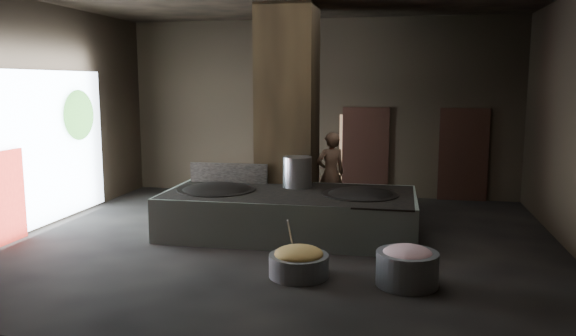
% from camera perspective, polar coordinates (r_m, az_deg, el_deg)
% --- Properties ---
extents(floor, '(10.00, 9.00, 0.10)m').
position_cam_1_polar(floor, '(10.50, -0.52, -7.68)').
color(floor, black).
rests_on(floor, ground).
extents(back_wall, '(10.00, 0.10, 4.50)m').
position_cam_1_polar(back_wall, '(14.57, 3.24, 6.09)').
color(back_wall, black).
rests_on(back_wall, ground).
extents(front_wall, '(10.00, 0.10, 4.50)m').
position_cam_1_polar(front_wall, '(5.74, -10.12, 1.96)').
color(front_wall, black).
rests_on(front_wall, ground).
extents(left_wall, '(0.10, 9.00, 4.50)m').
position_cam_1_polar(left_wall, '(12.20, -24.51, 4.82)').
color(left_wall, black).
rests_on(left_wall, ground).
extents(pillar, '(1.20, 1.20, 4.50)m').
position_cam_1_polar(pillar, '(12.01, -0.03, 5.55)').
color(pillar, black).
rests_on(pillar, ground).
extents(hearth_platform, '(4.80, 2.36, 0.83)m').
position_cam_1_polar(hearth_platform, '(10.84, 0.15, -4.61)').
color(hearth_platform, '#9EB09E').
rests_on(hearth_platform, ground).
extents(platform_cap, '(4.66, 2.24, 0.03)m').
position_cam_1_polar(platform_cap, '(10.75, 0.15, -2.53)').
color(platform_cap, black).
rests_on(platform_cap, hearth_platform).
extents(wok_left, '(1.50, 1.50, 0.41)m').
position_cam_1_polar(wok_left, '(11.09, -7.27, -2.60)').
color(wok_left, black).
rests_on(wok_left, hearth_platform).
extents(wok_left_rim, '(1.53, 1.53, 0.05)m').
position_cam_1_polar(wok_left_rim, '(11.08, -7.28, -2.24)').
color(wok_left_rim, black).
rests_on(wok_left_rim, hearth_platform).
extents(wok_right, '(1.40, 1.40, 0.39)m').
position_cam_1_polar(wok_right, '(10.64, 7.36, -3.09)').
color(wok_right, black).
rests_on(wok_right, hearth_platform).
extents(wok_right_rim, '(1.43, 1.43, 0.05)m').
position_cam_1_polar(wok_right_rim, '(10.62, 7.37, -2.72)').
color(wok_right_rim, black).
rests_on(wok_right_rim, hearth_platform).
extents(stock_pot, '(0.58, 0.58, 0.62)m').
position_cam_1_polar(stock_pot, '(11.22, 0.96, -0.43)').
color(stock_pot, '#9FA2A7').
rests_on(stock_pot, hearth_platform).
extents(splash_guard, '(1.66, 0.09, 0.41)m').
position_cam_1_polar(splash_guard, '(11.79, -6.05, -0.52)').
color(splash_guard, black).
rests_on(splash_guard, hearth_platform).
extents(cook, '(0.79, 0.70, 1.83)m').
position_cam_1_polar(cook, '(12.44, 4.36, -0.56)').
color(cook, '#865D44').
rests_on(cook, ground).
extents(veg_basin, '(1.14, 1.14, 0.33)m').
position_cam_1_polar(veg_basin, '(8.62, 1.10, -9.87)').
color(veg_basin, slate).
rests_on(veg_basin, ground).
extents(veg_fill, '(0.75, 0.75, 0.23)m').
position_cam_1_polar(veg_fill, '(8.56, 1.10, -8.71)').
color(veg_fill, '#99A550').
rests_on(veg_fill, veg_basin).
extents(ladle, '(0.07, 0.36, 0.65)m').
position_cam_1_polar(ladle, '(8.67, 0.31, -7.10)').
color(ladle, '#9FA2A7').
rests_on(ladle, veg_basin).
extents(meat_basin, '(1.09, 1.09, 0.49)m').
position_cam_1_polar(meat_basin, '(8.41, 12.00, -9.97)').
color(meat_basin, slate).
rests_on(meat_basin, ground).
extents(meat_fill, '(0.74, 0.74, 0.28)m').
position_cam_1_polar(meat_fill, '(8.35, 12.05, -8.64)').
color(meat_fill, pink).
rests_on(meat_fill, meat_basin).
extents(doorway_near, '(1.18, 0.08, 2.38)m').
position_cam_1_polar(doorway_near, '(14.44, 7.86, 1.42)').
color(doorway_near, black).
rests_on(doorway_near, ground).
extents(doorway_near_glow, '(0.88, 0.04, 2.09)m').
position_cam_1_polar(doorway_near_glow, '(14.52, 6.98, 1.28)').
color(doorway_near_glow, '#8C6647').
rests_on(doorway_near_glow, ground).
extents(doorway_far, '(1.18, 0.08, 2.38)m').
position_cam_1_polar(doorway_far, '(14.49, 17.38, 1.13)').
color(doorway_far, black).
rests_on(doorway_far, ground).
extents(doorway_far_glow, '(0.81, 0.04, 1.93)m').
position_cam_1_polar(doorway_far_glow, '(14.69, 16.93, 1.05)').
color(doorway_far_glow, '#8C6647').
rests_on(doorway_far_glow, ground).
extents(left_opening, '(0.04, 4.20, 3.10)m').
position_cam_1_polar(left_opening, '(12.35, -23.40, 1.90)').
color(left_opening, white).
rests_on(left_opening, ground).
extents(pavilion_sliver, '(0.05, 0.90, 1.70)m').
position_cam_1_polar(pavilion_sliver, '(11.39, -26.61, -2.65)').
color(pavilion_sliver, maroon).
rests_on(pavilion_sliver, ground).
extents(tree_silhouette, '(0.28, 1.10, 1.10)m').
position_cam_1_polar(tree_silhouette, '(13.16, -20.46, 5.06)').
color(tree_silhouette, '#194714').
rests_on(tree_silhouette, left_opening).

